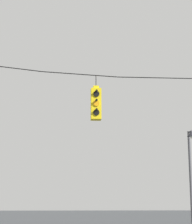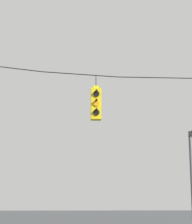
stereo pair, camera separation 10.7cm
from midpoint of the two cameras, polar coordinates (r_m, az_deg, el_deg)
span_wire at (r=15.13m, az=7.85°, el=5.45°), size 17.84×0.03×0.84m
traffic_light_near_right_pole at (r=14.54m, az=0.21°, el=1.08°), size 0.34×0.46×1.51m
street_lamp at (r=19.11m, az=12.62°, el=-7.24°), size 0.39×0.68×5.00m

